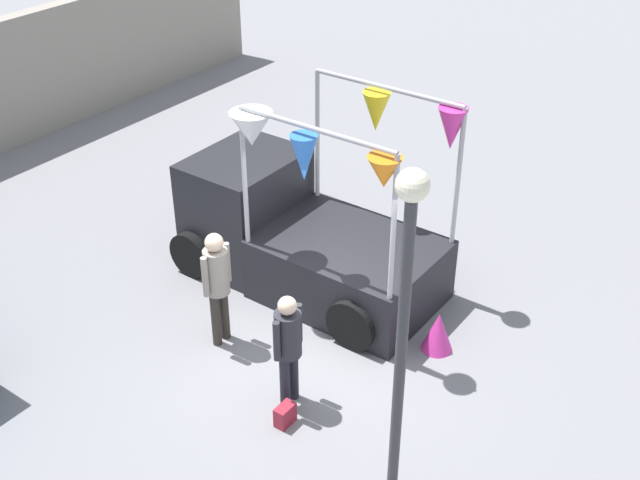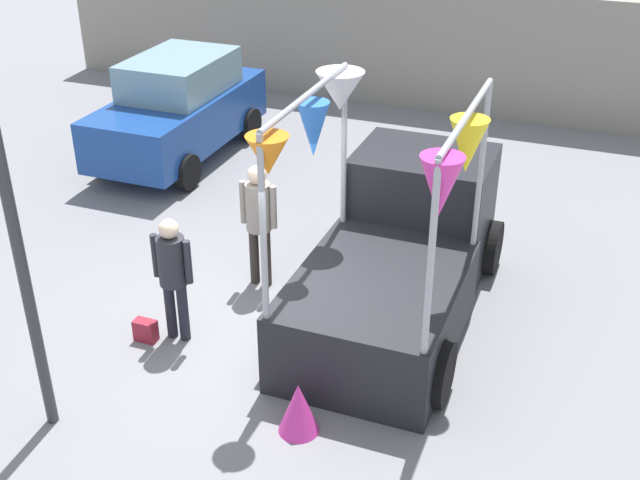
# 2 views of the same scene
# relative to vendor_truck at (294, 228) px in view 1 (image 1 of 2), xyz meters

# --- Properties ---
(ground_plane) EXTENTS (60.00, 60.00, 0.00)m
(ground_plane) POSITION_rel_vendor_truck_xyz_m (-1.38, -1.24, -0.86)
(ground_plane) COLOR slate
(vendor_truck) EXTENTS (2.39, 4.04, 3.14)m
(vendor_truck) POSITION_rel_vendor_truck_xyz_m (0.00, 0.00, 0.00)
(vendor_truck) COLOR black
(vendor_truck) RESTS_ON ground
(person_customer) EXTENTS (0.53, 0.34, 1.64)m
(person_customer) POSITION_rel_vendor_truck_xyz_m (-2.34, -1.70, 0.13)
(person_customer) COLOR black
(person_customer) RESTS_ON ground
(person_vendor) EXTENTS (0.53, 0.34, 1.77)m
(person_vendor) POSITION_rel_vendor_truck_xyz_m (-1.92, -0.16, 0.21)
(person_vendor) COLOR #2D2823
(person_vendor) RESTS_ON ground
(handbag) EXTENTS (0.28, 0.16, 0.28)m
(handbag) POSITION_rel_vendor_truck_xyz_m (-2.69, -1.90, -0.72)
(handbag) COLOR maroon
(handbag) RESTS_ON ground
(street_lamp) EXTENTS (0.32, 0.32, 4.10)m
(street_lamp) POSITION_rel_vendor_truck_xyz_m (-2.83, -3.54, 1.80)
(street_lamp) COLOR #333338
(street_lamp) RESTS_ON ground
(folded_kite_bundle_magenta) EXTENTS (0.60, 0.60, 0.60)m
(folded_kite_bundle_magenta) POSITION_rel_vendor_truck_xyz_m (-0.30, -2.73, -0.56)
(folded_kite_bundle_magenta) COLOR #D83399
(folded_kite_bundle_magenta) RESTS_ON ground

